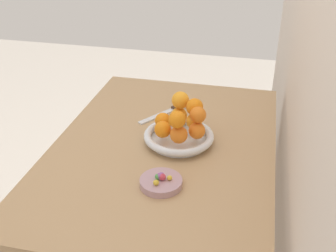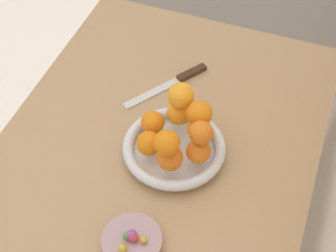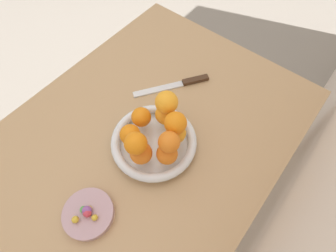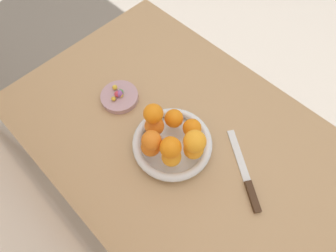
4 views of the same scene
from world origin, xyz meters
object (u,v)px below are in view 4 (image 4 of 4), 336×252
dining_table (175,142)px  orange_5 (192,128)px  candy_ball_0 (121,92)px  candy_ball_6 (114,99)px  orange_7 (153,114)px  orange_3 (171,157)px  candy_ball_5 (120,93)px  orange_2 (151,147)px  candy_ball_2 (117,94)px  candy_ball_4 (115,87)px  orange_9 (195,141)px  orange_1 (154,126)px  candy_ball_1 (121,95)px  candy_dish (120,97)px  orange_4 (193,149)px  orange_6 (151,140)px  orange_8 (170,147)px  candy_ball_3 (120,94)px  orange_0 (174,119)px  fruit_bowl (172,143)px  knife (246,176)px

dining_table → orange_5: bearing=-164.5°
candy_ball_0 → candy_ball_6: (-0.00, 0.03, -0.00)m
orange_7 → candy_ball_6: 0.21m
orange_3 → candy_ball_5: orange_3 is taller
orange_2 → candy_ball_2: 0.24m
candy_ball_4 → orange_9: bearing=-179.9°
dining_table → orange_1: orange_1 is taller
candy_ball_1 → candy_ball_5: candy_ball_5 is taller
orange_9 → candy_ball_5: bearing=0.9°
candy_dish → candy_ball_5: (-0.00, -0.00, 0.02)m
orange_1 → candy_ball_4: (0.22, -0.02, -0.04)m
orange_4 → candy_ball_6: bearing=6.7°
orange_6 → orange_8: 0.06m
candy_ball_3 → candy_ball_5: 0.00m
orange_0 → orange_5: (-0.06, -0.02, -0.00)m
orange_2 → candy_ball_0: bearing=-18.4°
candy_ball_1 → dining_table: bearing=-168.3°
orange_0 → candy_ball_6: size_ratio=3.67×
candy_ball_0 → orange_5: bearing=-169.6°
candy_ball_6 → orange_1: bearing=-176.7°
candy_ball_4 → candy_ball_0: bearing=-176.4°
orange_5 → candy_ball_2: (0.28, 0.06, -0.04)m
orange_2 → orange_9: bearing=-140.7°
orange_6 → orange_8: bearing=-158.5°
orange_4 → orange_9: orange_9 is taller
orange_8 → candy_ball_0: bearing=-11.2°
orange_3 → orange_5: (0.02, -0.11, -0.00)m
orange_2 → candy_ball_0: orange_2 is taller
orange_2 → orange_9: 0.14m
candy_ball_0 → candy_ball_2: bearing=90.6°
dining_table → candy_ball_5: size_ratio=52.02×
orange_4 → orange_7: (0.14, 0.02, 0.06)m
orange_7 → candy_ball_1: size_ratio=3.77×
orange_8 → candy_ball_0: orange_8 is taller
candy_ball_2 → candy_ball_4: bearing=-23.1°
fruit_bowl → orange_0: 0.08m
candy_ball_4 → candy_ball_5: (-0.03, 0.00, 0.00)m
candy_ball_6 → candy_ball_0: bearing=-83.3°
orange_1 → candy_ball_1: bearing=-5.0°
orange_2 → candy_ball_2: orange_2 is taller
orange_4 → orange_2: bearing=41.1°
orange_4 → orange_1: bearing=11.4°
orange_5 → orange_9: (-0.05, 0.05, 0.06)m
fruit_bowl → orange_8: size_ratio=4.13×
orange_1 → candy_ball_1: orange_1 is taller
fruit_bowl → knife: size_ratio=1.09×
orange_1 → orange_4: same height
orange_0 → orange_8: bearing=129.9°
orange_2 → orange_4: orange_4 is taller
candy_ball_5 → candy_ball_6: bearing=93.0°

